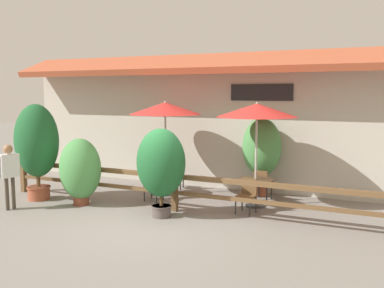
# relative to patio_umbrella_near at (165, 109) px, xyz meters

# --- Properties ---
(ground_plane) EXTENTS (60.00, 60.00, 0.00)m
(ground_plane) POSITION_rel_patio_umbrella_near_xyz_m (1.04, -2.52, -2.54)
(ground_plane) COLOR gray
(building_facade) EXTENTS (14.28, 1.49, 4.23)m
(building_facade) POSITION_rel_patio_umbrella_near_xyz_m (1.04, 1.59, -0.37)
(building_facade) COLOR #BCB7A8
(building_facade) RESTS_ON ground
(patio_railing) EXTENTS (10.40, 0.14, 0.95)m
(patio_railing) POSITION_rel_patio_umbrella_near_xyz_m (1.04, -1.47, -1.84)
(patio_railing) COLOR brown
(patio_railing) RESTS_ON ground
(patio_umbrella_near) EXTENTS (2.10, 2.10, 2.75)m
(patio_umbrella_near) POSITION_rel_patio_umbrella_near_xyz_m (0.00, 0.00, 0.00)
(patio_umbrella_near) COLOR #B7B2A8
(patio_umbrella_near) RESTS_ON ground
(dining_table_near) EXTENTS (0.95, 0.95, 0.74)m
(dining_table_near) POSITION_rel_patio_umbrella_near_xyz_m (0.00, 0.00, -1.95)
(dining_table_near) COLOR #4C3826
(dining_table_near) RESTS_ON ground
(chair_near_streetside) EXTENTS (0.42, 0.42, 0.86)m
(chair_near_streetside) POSITION_rel_patio_umbrella_near_xyz_m (0.05, -0.75, -2.05)
(chair_near_streetside) COLOR brown
(chair_near_streetside) RESTS_ON ground
(chair_near_wallside) EXTENTS (0.50, 0.50, 0.86)m
(chair_near_wallside) POSITION_rel_patio_umbrella_near_xyz_m (-0.06, 0.75, -2.05)
(chair_near_wallside) COLOR brown
(chair_near_wallside) RESTS_ON ground
(patio_umbrella_middle) EXTENTS (2.10, 2.10, 2.75)m
(patio_umbrella_middle) POSITION_rel_patio_umbrella_near_xyz_m (2.77, -0.18, 0.00)
(patio_umbrella_middle) COLOR #B7B2A8
(patio_umbrella_middle) RESTS_ON ground
(dining_table_middle) EXTENTS (0.95, 0.95, 0.74)m
(dining_table_middle) POSITION_rel_patio_umbrella_near_xyz_m (2.77, -0.18, -1.95)
(dining_table_middle) COLOR #4C3826
(dining_table_middle) RESTS_ON ground
(chair_middle_streetside) EXTENTS (0.47, 0.47, 0.86)m
(chair_middle_streetside) POSITION_rel_patio_umbrella_near_xyz_m (2.76, -0.87, -2.05)
(chair_middle_streetside) COLOR brown
(chair_middle_streetside) RESTS_ON ground
(chair_middle_wallside) EXTENTS (0.46, 0.46, 0.86)m
(chair_middle_wallside) POSITION_rel_patio_umbrella_near_xyz_m (2.76, 0.51, -2.05)
(chair_middle_wallside) COLOR brown
(chair_middle_wallside) RESTS_ON ground
(potted_plant_small_flowering) EXTENTS (1.25, 1.13, 2.69)m
(potted_plant_small_flowering) POSITION_rel_patio_umbrella_near_xyz_m (-2.98, -2.00, -0.94)
(potted_plant_small_flowering) COLOR #9E4C33
(potted_plant_small_flowering) RESTS_ON ground
(potted_plant_broad_leaf) EXTENTS (1.14, 1.02, 1.79)m
(potted_plant_broad_leaf) POSITION_rel_patio_umbrella_near_xyz_m (-1.52, -1.97, -1.58)
(potted_plant_broad_leaf) COLOR brown
(potted_plant_broad_leaf) RESTS_ON ground
(potted_plant_entrance_palm) EXTENTS (1.20, 1.08, 2.15)m
(potted_plant_entrance_palm) POSITION_rel_patio_umbrella_near_xyz_m (0.97, -2.06, -1.25)
(potted_plant_entrance_palm) COLOR #564C47
(potted_plant_entrance_palm) RESTS_ON ground
(potted_plant_tall_tropical) EXTENTS (1.12, 1.01, 2.27)m
(potted_plant_tall_tropical) POSITION_rel_patio_umbrella_near_xyz_m (2.59, 1.03, -1.14)
(potted_plant_tall_tropical) COLOR #9E4C33
(potted_plant_tall_tropical) RESTS_ON ground
(pedestrian) EXTENTS (0.32, 0.57, 1.68)m
(pedestrian) POSITION_rel_patio_umbrella_near_xyz_m (-2.87, -3.10, -1.45)
(pedestrian) COLOR #42382D
(pedestrian) RESTS_ON ground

